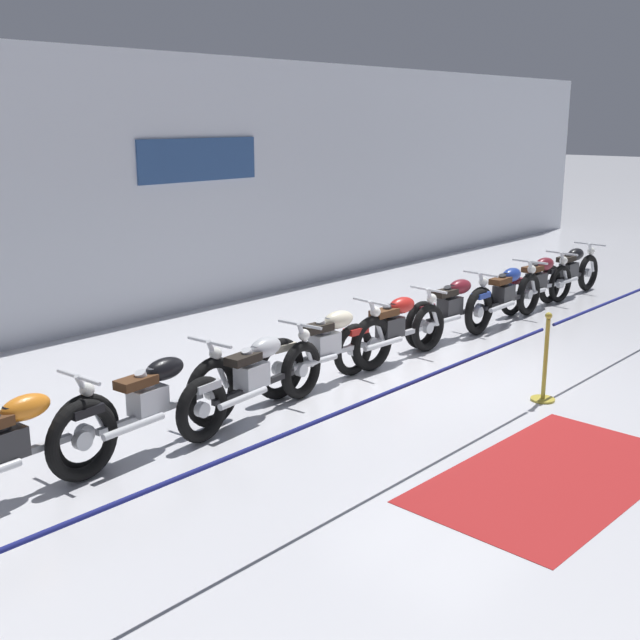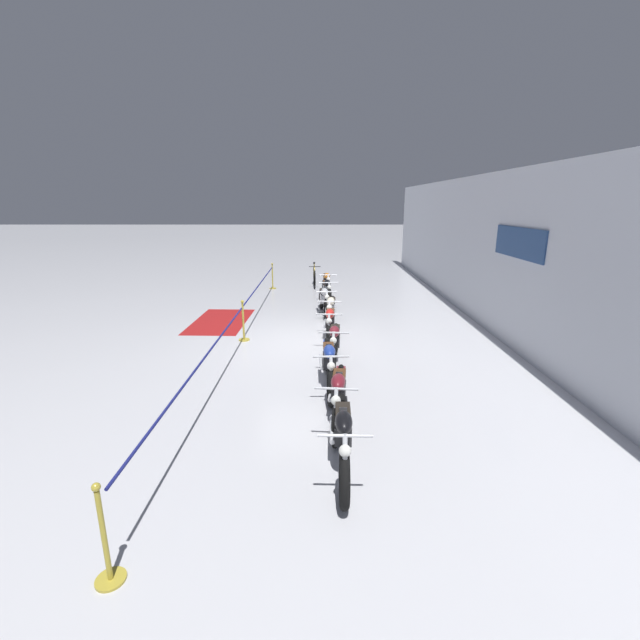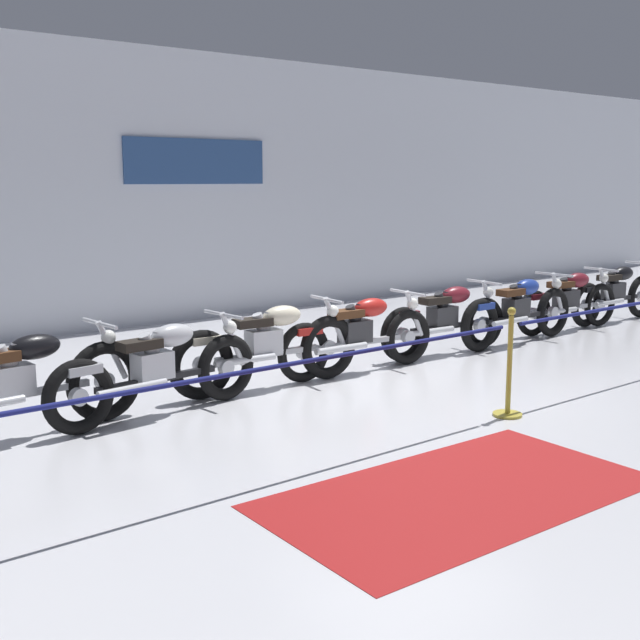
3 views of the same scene
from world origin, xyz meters
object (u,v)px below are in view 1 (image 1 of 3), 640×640
at_px(motorcycle_blue_6, 505,296).
at_px(motorcycle_maroon_7, 538,282).
at_px(motorcycle_cream_3, 328,348).
at_px(motorcycle_black_8, 570,272).
at_px(motorcycle_orange_0, 11,448).
at_px(motorcycle_silver_2, 256,379).
at_px(motorcycle_black_1, 153,405).
at_px(stanchion_far_left, 487,362).
at_px(floor_banner, 552,476).
at_px(motorcycle_red_4, 393,329).
at_px(motorcycle_maroon_5, 452,309).
at_px(stanchion_mid_left, 545,371).

bearing_deg(motorcycle_blue_6, motorcycle_maroon_7, 5.42).
bearing_deg(motorcycle_cream_3, motorcycle_black_8, -0.03).
bearing_deg(motorcycle_black_8, motorcycle_cream_3, 179.97).
relative_size(motorcycle_orange_0, motorcycle_silver_2, 0.97).
distance_m(motorcycle_cream_3, motorcycle_blue_6, 4.08).
bearing_deg(motorcycle_black_1, motorcycle_black_8, 0.50).
relative_size(stanchion_far_left, floor_banner, 4.86).
xyz_separation_m(motorcycle_black_1, floor_banner, (2.08, -3.19, -0.47)).
bearing_deg(motorcycle_red_4, floor_banner, -119.86).
relative_size(motorcycle_red_4, motorcycle_maroon_7, 1.04).
distance_m(motorcycle_blue_6, motorcycle_maroon_7, 1.35).
distance_m(motorcycle_black_1, stanchion_far_left, 3.38).
distance_m(motorcycle_maroon_5, stanchion_mid_left, 2.76).
bearing_deg(floor_banner, motorcycle_black_1, 124.77).
bearing_deg(stanchion_mid_left, stanchion_far_left, 180.00).
relative_size(motorcycle_orange_0, motorcycle_red_4, 1.01).
relative_size(stanchion_far_left, stanchion_mid_left, 13.33).
distance_m(motorcycle_blue_6, motorcycle_black_8, 2.60).
relative_size(stanchion_mid_left, floor_banner, 0.36).
xyz_separation_m(motorcycle_red_4, stanchion_far_left, (-1.35, -2.20, 0.31)).
bearing_deg(floor_banner, stanchion_far_left, 65.83).
bearing_deg(motorcycle_red_4, stanchion_far_left, -121.61).
height_order(motorcycle_orange_0, floor_banner, motorcycle_orange_0).
distance_m(motorcycle_black_1, stanchion_mid_left, 4.46).
relative_size(motorcycle_cream_3, floor_banner, 0.79).
bearing_deg(motorcycle_red_4, stanchion_mid_left, -90.83).
xyz_separation_m(motorcycle_orange_0, floor_banner, (3.53, -3.21, -0.48)).
height_order(motorcycle_maroon_7, floor_banner, motorcycle_maroon_7).
height_order(motorcycle_orange_0, motorcycle_red_4, motorcycle_orange_0).
relative_size(motorcycle_maroon_5, motorcycle_maroon_7, 0.99).
relative_size(motorcycle_black_8, stanchion_far_left, 0.16).
height_order(motorcycle_black_1, motorcycle_red_4, motorcycle_black_1).
distance_m(motorcycle_black_1, motorcycle_maroon_5, 5.46).
distance_m(motorcycle_black_1, motorcycle_maroon_7, 8.10).
xyz_separation_m(motorcycle_cream_3, motorcycle_red_4, (1.24, -0.06, -0.00)).
bearing_deg(motorcycle_black_1, motorcycle_maroon_7, 0.52).
bearing_deg(motorcycle_cream_3, motorcycle_red_4, -2.57).
bearing_deg(stanchion_far_left, motorcycle_black_8, 18.38).
bearing_deg(motorcycle_red_4, motorcycle_silver_2, -177.15).
distance_m(motorcycle_silver_2, motorcycle_black_8, 8.08).
bearing_deg(stanchion_far_left, stanchion_mid_left, -0.00).
xyz_separation_m(motorcycle_red_4, motorcycle_maroon_5, (1.54, 0.07, 0.00)).
bearing_deg(motorcycle_maroon_7, motorcycle_red_4, -179.39).
bearing_deg(motorcycle_maroon_7, floor_banner, -151.54).
xyz_separation_m(motorcycle_silver_2, motorcycle_maroon_7, (6.82, 0.18, 0.01)).
bearing_deg(motorcycle_cream_3, stanchion_far_left, -92.81).
xyz_separation_m(motorcycle_silver_2, motorcycle_maroon_5, (4.18, 0.20, 0.01)).
bearing_deg(floor_banner, motorcycle_maroon_5, 45.84).
height_order(motorcycle_maroon_5, motorcycle_maroon_7, motorcycle_maroon_5).
distance_m(motorcycle_black_1, floor_banner, 3.84).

